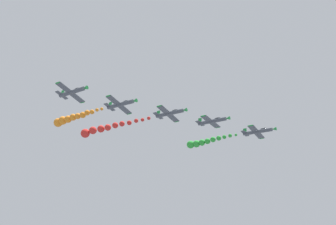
% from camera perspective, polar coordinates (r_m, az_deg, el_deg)
% --- Properties ---
extents(airplane_lead, '(9.44, 10.35, 2.98)m').
position_cam_1_polar(airplane_lead, '(110.86, 14.25, -2.96)').
color(airplane_lead, '#474C56').
extents(smoke_trail_lead, '(3.12, 17.53, 3.08)m').
position_cam_1_polar(smoke_trail_lead, '(117.43, 5.48, -4.77)').
color(smoke_trail_lead, green).
extents(airplane_left_inner, '(9.53, 10.35, 2.63)m').
position_cam_1_polar(airplane_left_inner, '(105.49, 7.15, -1.37)').
color(airplane_left_inner, '#474C56').
extents(airplane_right_inner, '(9.38, 10.35, 3.11)m').
position_cam_1_polar(airplane_right_inner, '(101.16, 0.33, -0.11)').
color(airplane_right_inner, '#474C56').
extents(smoke_trail_right_inner, '(7.36, 22.52, 4.70)m').
position_cam_1_polar(smoke_trail_right_inner, '(111.83, -10.60, -2.60)').
color(smoke_trail_right_inner, red).
extents(airplane_left_outer, '(9.30, 10.35, 3.29)m').
position_cam_1_polar(airplane_left_outer, '(98.40, -7.57, 1.32)').
color(airplane_left_outer, '#474C56').
extents(smoke_trail_left_outer, '(3.48, 18.52, 3.52)m').
position_cam_1_polar(smoke_trail_left_outer, '(110.72, -15.53, -0.97)').
color(smoke_trail_left_outer, orange).
extents(airplane_right_outer, '(9.28, 10.35, 3.33)m').
position_cam_1_polar(airplane_right_outer, '(97.33, -15.09, 3.20)').
color(airplane_right_outer, '#474C56').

